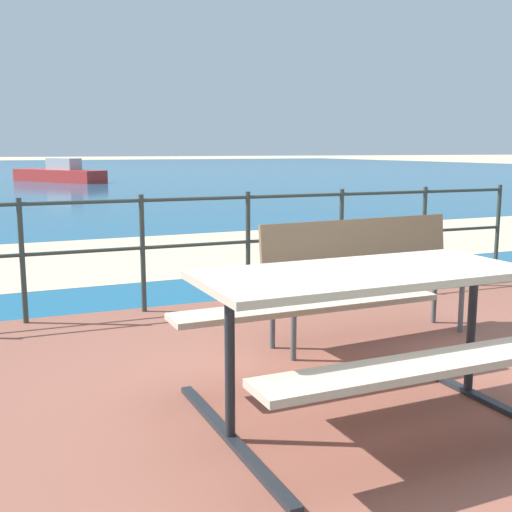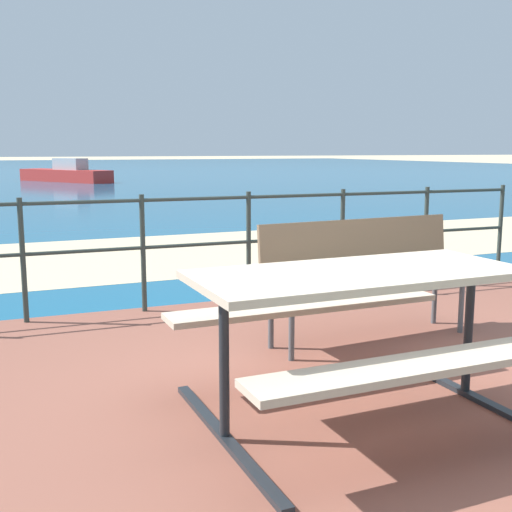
# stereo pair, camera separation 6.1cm
# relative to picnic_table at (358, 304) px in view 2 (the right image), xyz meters

# --- Properties ---
(ground_plane) EXTENTS (240.00, 240.00, 0.00)m
(ground_plane) POSITION_rel_picnic_table_xyz_m (0.41, 0.17, -0.67)
(ground_plane) COLOR beige
(patio_paving) EXTENTS (6.40, 5.20, 0.06)m
(patio_paving) POSITION_rel_picnic_table_xyz_m (0.41, 0.17, -0.64)
(patio_paving) COLOR brown
(patio_paving) RESTS_ON ground
(sea_water) EXTENTS (90.00, 90.00, 0.01)m
(sea_water) POSITION_rel_picnic_table_xyz_m (0.41, 40.17, -0.67)
(sea_water) COLOR #145B84
(sea_water) RESTS_ON ground
(beach_strip) EXTENTS (54.07, 5.00, 0.01)m
(beach_strip) POSITION_rel_picnic_table_xyz_m (0.41, 5.95, -0.67)
(beach_strip) COLOR beige
(beach_strip) RESTS_ON ground
(picnic_table) EXTENTS (1.77, 1.46, 0.79)m
(picnic_table) POSITION_rel_picnic_table_xyz_m (0.00, 0.00, 0.00)
(picnic_table) COLOR #BCAD93
(picnic_table) RESTS_ON patio_paving
(park_bench) EXTENTS (1.69, 0.55, 0.89)m
(park_bench) POSITION_rel_picnic_table_xyz_m (0.80, 1.24, -0.07)
(park_bench) COLOR #7A6047
(park_bench) RESTS_ON patio_paving
(railing_fence) EXTENTS (5.94, 0.04, 1.03)m
(railing_fence) POSITION_rel_picnic_table_xyz_m (0.41, 2.64, 0.02)
(railing_fence) COLOR #2D3833
(railing_fence) RESTS_ON patio_paving
(boat_near) EXTENTS (3.72, 5.26, 1.04)m
(boat_near) POSITION_rel_picnic_table_xyz_m (1.00, 27.17, -0.32)
(boat_near) COLOR red
(boat_near) RESTS_ON sea_water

